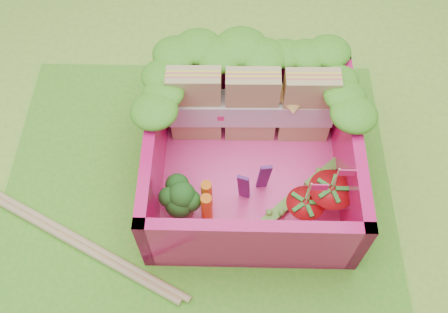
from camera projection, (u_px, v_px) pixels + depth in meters
name	position (u px, v px, depth m)	size (l,w,h in m)	color
ground	(197.00, 217.00, 3.29)	(14.00, 14.00, 0.00)	#7FC437
placemat	(197.00, 216.00, 3.28)	(2.60, 2.60, 0.03)	#4FAE27
bento_floor	(249.00, 174.00, 3.40)	(1.30, 1.30, 0.05)	#FF419A
bento_box	(251.00, 155.00, 3.19)	(1.30, 1.30, 0.55)	#D81263
lettuce_ruffle	(253.00, 65.00, 3.15)	(1.43, 0.76, 0.11)	#338618
sandwich_stack	(252.00, 106.00, 3.31)	(1.10, 0.19, 0.61)	tan
broccoli	(182.00, 198.00, 3.07)	(0.34, 0.34, 0.26)	#60A24E
carrot_sticks	(207.00, 202.00, 3.11)	(0.07, 0.17, 0.29)	orange
purple_wedges	(254.00, 182.00, 3.12)	(0.20, 0.11, 0.38)	#531C63
strawberry_left	(303.00, 211.00, 3.09)	(0.24, 0.24, 0.48)	red
strawberry_right	(328.00, 199.00, 3.11)	(0.28, 0.28, 0.52)	red
snap_peas	(300.00, 194.00, 3.27)	(0.62, 0.58, 0.05)	#59A835
chopsticks	(28.00, 214.00, 3.25)	(2.20, 1.15, 0.04)	tan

